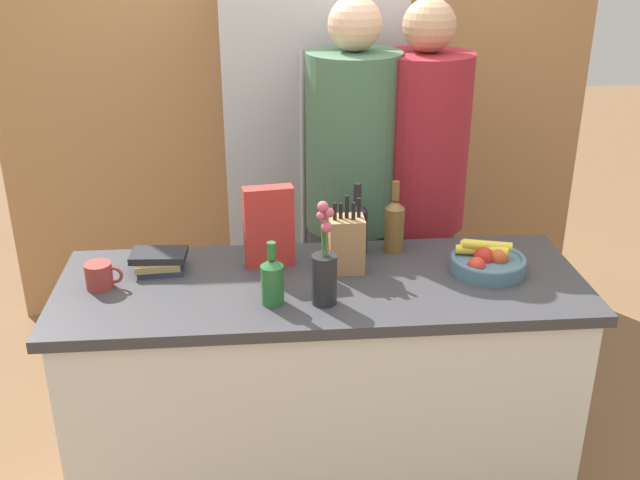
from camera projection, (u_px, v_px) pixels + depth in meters
name	position (u px, v px, depth m)	size (l,w,h in m)	color
kitchen_island	(322.00, 387.00, 2.78)	(1.84, 0.66, 0.89)	silver
back_wall_wood	(296.00, 76.00, 3.82)	(3.04, 0.12, 2.60)	#AD7A4C
refrigerator	(311.00, 165.00, 3.64)	(0.79, 0.63, 1.87)	#B7B7BC
fruit_bowl	(488.00, 261.00, 2.66)	(0.27, 0.27, 0.11)	slate
knife_block	(346.00, 243.00, 2.64)	(0.12, 0.10, 0.28)	#A87A4C
flower_vase	(324.00, 272.00, 2.41)	(0.08, 0.08, 0.35)	#232328
cereal_box	(269.00, 227.00, 2.66)	(0.18, 0.08, 0.30)	red
coffee_mug	(100.00, 276.00, 2.54)	(0.13, 0.09, 0.09)	#99332D
book_stack	(159.00, 261.00, 2.67)	(0.20, 0.15, 0.07)	#2D334C
bottle_oil	(272.00, 280.00, 2.42)	(0.08, 0.08, 0.22)	#286633
bottle_vinegar	(394.00, 224.00, 2.80)	(0.07, 0.07, 0.28)	brown
bottle_wine	(357.00, 226.00, 2.78)	(0.08, 0.08, 0.28)	black
person_at_sink	(352.00, 193.00, 3.10)	(0.38, 0.38, 1.79)	#383842
person_in_blue	(420.00, 192.00, 3.13)	(0.38, 0.38, 1.78)	#383842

